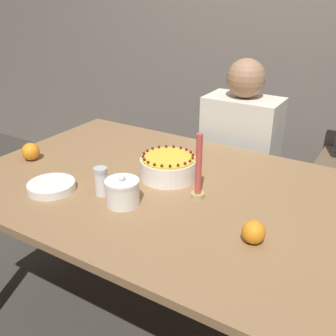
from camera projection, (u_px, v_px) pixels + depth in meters
ground_plane at (161, 323)px, 1.94m from camera, size 12.00×12.00×0.00m
wall_behind at (279, 23)px, 2.47m from camera, size 8.00×0.05×2.60m
dining_table at (159, 205)px, 1.65m from camera, size 1.59×1.08×0.77m
cake at (168, 167)px, 1.65m from camera, size 0.24×0.24×0.11m
sugar_bowl at (122, 192)px, 1.44m from camera, size 0.13×0.13×0.12m
sugar_shaker at (101, 181)px, 1.51m from camera, size 0.05×0.05×0.11m
plate_stack at (51, 186)px, 1.56m from camera, size 0.19×0.19×0.03m
candle at (198, 173)px, 1.47m from camera, size 0.05×0.05×0.26m
orange_fruit_0 at (31, 152)px, 1.82m from camera, size 0.08×0.08×0.08m
orange_fruit_1 at (254, 232)px, 1.23m from camera, size 0.08×0.08×0.08m
person_man_blue_shirt at (238, 177)px, 2.26m from camera, size 0.40×0.34×1.18m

